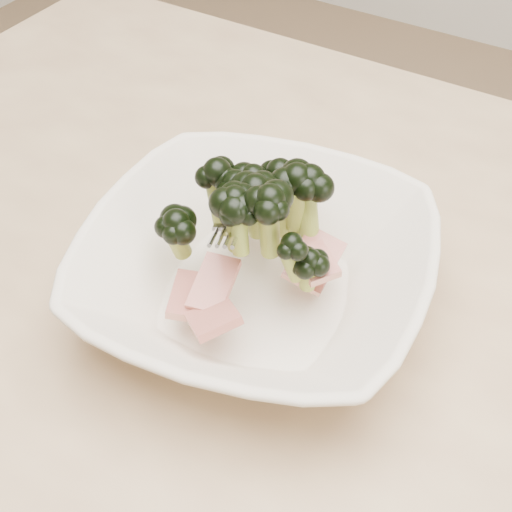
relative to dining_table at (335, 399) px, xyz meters
name	(u,v)px	position (x,y,z in m)	size (l,w,h in m)	color
dining_table	(335,399)	(0.00, 0.00, 0.00)	(1.20, 0.80, 0.75)	tan
broccoli_dish	(257,260)	(-0.08, -0.01, 0.14)	(0.32, 0.32, 0.13)	beige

